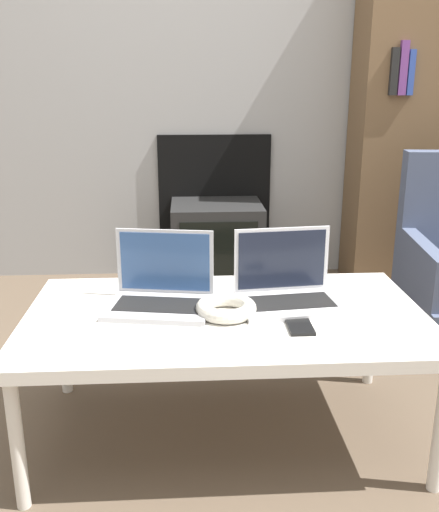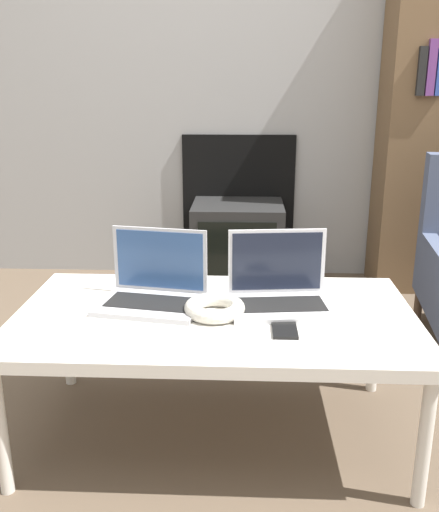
{
  "view_description": "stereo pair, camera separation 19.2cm",
  "coord_description": "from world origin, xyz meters",
  "px_view_note": "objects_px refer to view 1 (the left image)",
  "views": [
    {
      "loc": [
        -0.11,
        -1.26,
        1.05
      ],
      "look_at": [
        0.0,
        0.57,
        0.49
      ],
      "focal_mm": 40.0,
      "sensor_mm": 36.0,
      "label": 1
    },
    {
      "loc": [
        0.08,
        -1.26,
        1.05
      ],
      "look_at": [
        0.0,
        0.57,
        0.49
      ],
      "focal_mm": 40.0,
      "sensor_mm": 36.0,
      "label": 2
    }
  ],
  "objects_px": {
    "laptop_left": "(161,290)",
    "headphones": "(227,308)",
    "laptop_right": "(287,287)",
    "phone": "(299,324)",
    "tv": "(217,245)"
  },
  "relations": [
    {
      "from": "laptop_left",
      "to": "headphones",
      "type": "height_order",
      "value": "laptop_left"
    },
    {
      "from": "laptop_left",
      "to": "laptop_right",
      "type": "relative_size",
      "value": 1.03
    },
    {
      "from": "phone",
      "to": "tv",
      "type": "height_order",
      "value": "tv"
    },
    {
      "from": "laptop_right",
      "to": "tv",
      "type": "height_order",
      "value": "laptop_right"
    },
    {
      "from": "laptop_left",
      "to": "tv",
      "type": "height_order",
      "value": "laptop_left"
    },
    {
      "from": "laptop_left",
      "to": "headphones",
      "type": "bearing_deg",
      "value": -14.78
    },
    {
      "from": "phone",
      "to": "laptop_left",
      "type": "bearing_deg",
      "value": 155.73
    },
    {
      "from": "laptop_right",
      "to": "tv",
      "type": "distance_m",
      "value": 1.31
    },
    {
      "from": "headphones",
      "to": "phone",
      "type": "distance_m",
      "value": 0.21
    },
    {
      "from": "laptop_left",
      "to": "tv",
      "type": "distance_m",
      "value": 1.33
    },
    {
      "from": "laptop_left",
      "to": "phone",
      "type": "relative_size",
      "value": 2.28
    },
    {
      "from": "laptop_left",
      "to": "headphones",
      "type": "relative_size",
      "value": 1.89
    },
    {
      "from": "laptop_left",
      "to": "headphones",
      "type": "distance_m",
      "value": 0.21
    },
    {
      "from": "laptop_right",
      "to": "headphones",
      "type": "xyz_separation_m",
      "value": [
        -0.19,
        -0.09,
        -0.03
      ]
    },
    {
      "from": "laptop_left",
      "to": "phone",
      "type": "distance_m",
      "value": 0.42
    }
  ]
}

